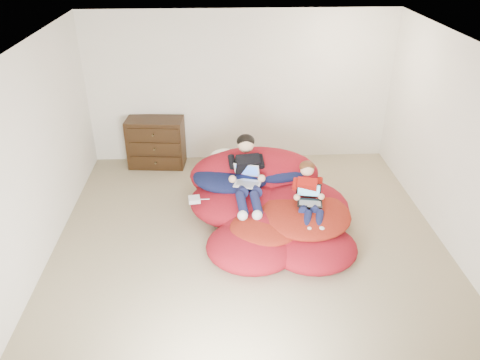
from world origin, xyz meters
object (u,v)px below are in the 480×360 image
at_px(beanbag_pile, 268,204).
at_px(younger_boy, 309,192).
at_px(laptop_black, 309,197).
at_px(laptop_white, 247,178).
at_px(dresser, 156,143).
at_px(older_boy, 247,171).

relative_size(beanbag_pile, younger_boy, 2.56).
height_order(younger_boy, laptop_black, younger_boy).
xyz_separation_m(beanbag_pile, younger_boy, (0.49, -0.26, 0.33)).
bearing_deg(younger_boy, laptop_white, 154.76).
bearing_deg(laptop_white, dresser, 130.06).
bearing_deg(laptop_black, laptop_white, 151.66).
xyz_separation_m(older_boy, laptop_white, (-0.00, -0.07, -0.07)).
xyz_separation_m(older_boy, laptop_black, (0.77, -0.49, -0.15)).
bearing_deg(younger_boy, older_boy, 150.75).
bearing_deg(dresser, older_boy, -48.76).
height_order(dresser, older_boy, older_boy).
xyz_separation_m(younger_boy, laptop_white, (-0.77, 0.36, 0.03)).
bearing_deg(dresser, beanbag_pile, -46.46).
height_order(dresser, younger_boy, younger_boy).
relative_size(dresser, older_boy, 0.84).
bearing_deg(older_boy, younger_boy, -29.25).
bearing_deg(laptop_black, beanbag_pile, 147.33).
relative_size(dresser, beanbag_pile, 0.41).
xyz_separation_m(dresser, laptop_black, (2.19, -2.10, 0.14)).
distance_m(older_boy, laptop_black, 0.92).
bearing_deg(beanbag_pile, younger_boy, -28.14).
bearing_deg(laptop_white, older_boy, 90.00).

